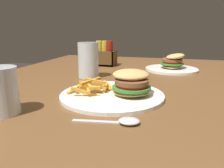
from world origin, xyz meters
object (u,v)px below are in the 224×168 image
condiment_caddy (105,56)px  beer_glass (88,61)px  meal_plate_near (118,90)px  meal_plate_far (172,65)px  juice_glass (0,92)px  spoon (125,121)px

condiment_caddy → beer_glass: bearing=-85.4°
meal_plate_near → meal_plate_far: meal_plate_far is taller
juice_glass → meal_plate_far: 0.78m
meal_plate_near → meal_plate_far: 0.50m
meal_plate_near → spoon: size_ratio=2.05×
beer_glass → spoon: (0.24, -0.40, -0.06)m
spoon → condiment_caddy: bearing=102.0°
beer_glass → juice_glass: bearing=-97.3°
spoon → juice_glass: bearing=175.5°
beer_glass → condiment_caddy: 0.30m
meal_plate_near → juice_glass: juice_glass is taller
beer_glass → meal_plate_far: bearing=36.9°
beer_glass → juice_glass: (-0.05, -0.43, -0.02)m
beer_glass → juice_glass: juice_glass is taller
meal_plate_near → beer_glass: (-0.18, 0.23, 0.05)m
meal_plate_near → meal_plate_far: bearing=72.5°
beer_glass → spoon: 0.48m
meal_plate_near → juice_glass: 0.31m
spoon → condiment_caddy: (-0.26, 0.71, 0.05)m
meal_plate_far → spoon: bearing=-98.0°
spoon → meal_plate_far: meal_plate_far is taller
beer_glass → condiment_caddy: size_ratio=1.09×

